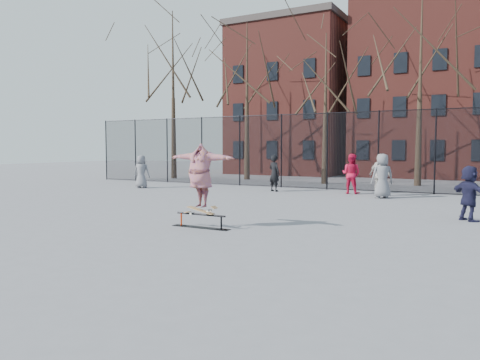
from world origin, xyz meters
The scene contains 13 objects.
ground centered at (0.00, 0.00, 0.00)m, with size 100.00×100.00×0.00m, color slate.
skate_rail centered at (-0.66, 0.12, 0.15)m, with size 1.77×0.27×0.39m.
skateboard centered at (-0.66, 0.12, 0.44)m, with size 0.87×0.21×0.10m, color #9B643E, non-canonical shape.
skater centered at (-0.66, 0.12, 1.36)m, with size 2.12×0.58×1.73m, color #4F3A93.
bystander_grey centered at (-10.47, 9.03, 0.89)m, with size 0.87×0.57×1.78m, color slate.
bystander_black centered at (-3.36, 10.73, 0.90)m, with size 0.66×0.43×1.81m, color black.
bystander_red centered at (0.32, 11.42, 0.94)m, with size 0.92×0.71×1.89m, color #BC1033.
bystander_white centered at (1.74, 11.03, 0.95)m, with size 1.12×0.47×1.91m, color beige.
bystander_navy centered at (5.67, 5.00, 0.83)m, with size 1.54×0.49×1.66m, color #1A1A34.
bystander_extra centered at (2.04, 10.12, 0.96)m, with size 0.94×0.61×1.93m, color slate.
fence centered at (-0.01, 13.00, 2.05)m, with size 34.03×0.07×4.00m.
tree_row centered at (-0.25, 17.15, 7.36)m, with size 33.66×7.46×10.67m.
rowhouses centered at (0.72, 26.00, 6.06)m, with size 29.00×7.00×13.00m.
Camera 1 is at (6.41, -10.41, 2.19)m, focal length 35.00 mm.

